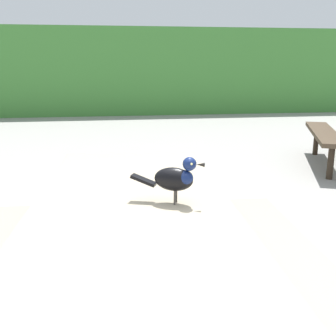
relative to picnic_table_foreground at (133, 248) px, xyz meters
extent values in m
cube|color=#428438|center=(0.05, 9.24, 0.51)|extent=(28.00, 1.42, 2.13)
cube|color=gray|center=(0.00, 0.00, 0.15)|extent=(0.85, 1.83, 0.07)
cylinder|color=#635B4C|center=(-0.23, 0.71, -0.22)|extent=(0.09, 0.09, 0.67)
cylinder|color=#635B4C|center=(0.30, 0.69, -0.22)|extent=(0.09, 0.09, 0.67)
cylinder|color=#635B4C|center=(-0.67, 0.67, -0.36)|extent=(0.07, 0.07, 0.39)
cube|color=gray|center=(0.70, -0.03, -0.14)|extent=(0.36, 1.72, 0.05)
cylinder|color=#635B4C|center=(0.73, 0.61, -0.36)|extent=(0.07, 0.07, 0.39)
ellipsoid|color=black|center=(0.16, -0.02, 0.28)|extent=(0.17, 0.12, 0.09)
ellipsoid|color=navy|center=(0.19, -0.03, 0.29)|extent=(0.09, 0.08, 0.06)
sphere|color=navy|center=(0.21, -0.04, 0.34)|extent=(0.05, 0.05, 0.05)
sphere|color=#EAE08C|center=(0.23, -0.03, 0.35)|extent=(0.01, 0.01, 0.01)
sphere|color=#EAE08C|center=(0.21, -0.06, 0.35)|extent=(0.01, 0.01, 0.01)
cone|color=black|center=(0.25, -0.06, 0.34)|extent=(0.03, 0.03, 0.02)
cube|color=black|center=(0.05, 0.03, 0.27)|extent=(0.10, 0.07, 0.04)
cylinder|color=#47423D|center=(0.17, -0.01, 0.21)|extent=(0.01, 0.01, 0.05)
cylinder|color=#47423D|center=(0.16, -0.03, 0.21)|extent=(0.01, 0.01, 0.05)
cube|color=#473828|center=(2.57, 3.16, -0.14)|extent=(0.88, 1.70, 0.05)
cylinder|color=#2E241A|center=(2.80, 3.76, -0.36)|extent=(0.07, 0.07, 0.39)
cylinder|color=#2E241A|center=(2.34, 2.56, -0.36)|extent=(0.07, 0.07, 0.39)
camera|label=1|loc=(-0.07, -1.43, 0.70)|focal=42.41mm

